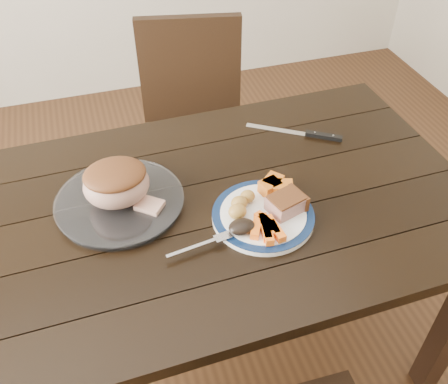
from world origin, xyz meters
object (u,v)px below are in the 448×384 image
object	(u,v)px
pork_slice	(286,204)
carving_knife	(312,134)
serving_platter	(120,203)
fork	(204,244)
dining_table	(196,229)
roast_joint	(117,185)
dinner_plate	(263,216)
chair_far	(193,121)

from	to	relation	value
pork_slice	carving_knife	bearing A→B (deg)	54.48
serving_platter	fork	size ratio (longest dim) A/B	1.96
dining_table	fork	bearing A→B (deg)	-95.57
roast_joint	carving_knife	size ratio (longest dim) A/B	0.64
serving_platter	roast_joint	xyz separation A→B (m)	(0.00, 0.00, 0.07)
fork	roast_joint	distance (m)	0.30
serving_platter	carving_knife	xyz separation A→B (m)	(0.65, 0.14, -0.00)
dinner_plate	serving_platter	size ratio (longest dim) A/B	0.80
pork_slice	roast_joint	size ratio (longest dim) A/B	0.51
chair_far	serving_platter	distance (m)	0.80
dining_table	fork	world-z (taller)	fork
dining_table	fork	xyz separation A→B (m)	(-0.02, -0.16, 0.11)
dinner_plate	serving_platter	xyz separation A→B (m)	(-0.36, 0.17, 0.00)
chair_far	carving_knife	size ratio (longest dim) A/B	3.33
fork	chair_far	bearing A→B (deg)	69.27
serving_platter	fork	xyz separation A→B (m)	(0.18, -0.23, 0.01)
dining_table	dinner_plate	xyz separation A→B (m)	(0.17, -0.10, 0.10)
dining_table	dinner_plate	size ratio (longest dim) A/B	5.82
serving_platter	roast_joint	world-z (taller)	roast_joint
roast_joint	pork_slice	bearing A→B (deg)	-22.18
serving_platter	roast_joint	bearing A→B (deg)	0.00
dining_table	pork_slice	distance (m)	0.28
chair_far	fork	distance (m)	0.95
fork	dinner_plate	bearing A→B (deg)	9.80
dining_table	serving_platter	world-z (taller)	serving_platter
chair_far	roast_joint	xyz separation A→B (m)	(-0.38, -0.67, 0.30)
chair_far	fork	xyz separation A→B (m)	(-0.19, -0.90, 0.25)
roast_joint	chair_far	bearing A→B (deg)	60.63
dinner_plate	fork	xyz separation A→B (m)	(-0.18, -0.06, 0.01)
dinner_plate	roast_joint	bearing A→B (deg)	155.16
dining_table	pork_slice	size ratio (longest dim) A/B	17.54
dinner_plate	roast_joint	size ratio (longest dim) A/B	1.55
dinner_plate	carving_knife	size ratio (longest dim) A/B	1.00
chair_far	roast_joint	distance (m)	0.82
carving_knife	roast_joint	bearing A→B (deg)	-134.41
pork_slice	roast_joint	bearing A→B (deg)	157.82
fork	carving_knife	world-z (taller)	fork
dining_table	chair_far	size ratio (longest dim) A/B	1.74
dining_table	roast_joint	bearing A→B (deg)	160.86
chair_far	serving_platter	size ratio (longest dim) A/B	2.67
chair_far	roast_joint	bearing A→B (deg)	72.38
dining_table	carving_knife	bearing A→B (deg)	24.95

